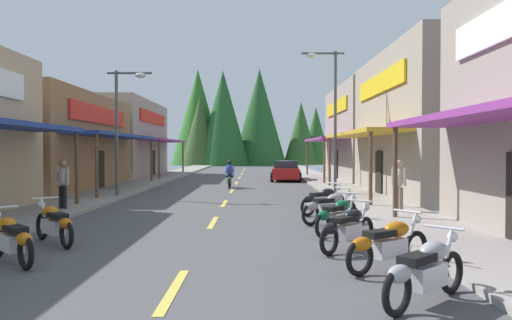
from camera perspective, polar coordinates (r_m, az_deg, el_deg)
ground at (r=26.84m, az=-2.91°, el=-3.51°), size 9.11×83.14×0.10m
sidewalk_left at (r=27.72m, az=-15.02°, el=-3.17°), size 2.52×83.14×0.12m
sidewalk_right at (r=27.19m, az=9.45°, el=-3.23°), size 2.52×83.14×0.12m
centerline_dashes at (r=28.90m, az=-2.71°, el=-3.06°), size 0.16×56.81×0.01m
storefront_left_middle at (r=28.54m, az=-24.40°, el=1.91°), size 8.58×12.45×5.11m
storefront_left_far at (r=41.38m, az=-17.65°, el=2.34°), size 9.97×12.81×6.04m
storefront_right_middle at (r=24.60m, az=21.17°, el=3.92°), size 8.13×11.52×6.71m
storefront_right_far at (r=36.41m, az=15.22°, el=3.00°), size 9.57×11.63×6.65m
streetlamp_left at (r=22.62m, az=-15.42°, el=5.15°), size 1.99×0.30×5.67m
streetlamp_right at (r=23.08m, az=8.37°, el=6.56°), size 1.99×0.30×6.72m
motorcycle_parked_right_0 at (r=7.30m, az=18.94°, el=-12.02°), size 1.64×1.52×1.04m
motorcycle_parked_right_1 at (r=9.11m, az=14.95°, el=-9.35°), size 1.81×1.31×1.04m
motorcycle_parked_right_2 at (r=10.72m, az=10.43°, el=-7.74°), size 1.49×1.67×1.04m
motorcycle_parked_right_3 at (r=12.64m, az=9.33°, el=-6.37°), size 1.45×1.71×1.04m
motorcycle_parked_right_4 at (r=14.44m, az=8.35°, el=-5.42°), size 1.82×1.30×1.04m
motorcycle_parked_right_5 at (r=16.39m, az=7.63°, el=-4.63°), size 1.71×1.44×1.04m
motorcycle_parked_left_2 at (r=10.41m, az=-26.84°, el=-8.12°), size 1.58×1.59×1.04m
motorcycle_parked_left_3 at (r=12.07m, az=-22.69°, el=-6.81°), size 1.52×1.64×1.04m
rider_cruising_lead at (r=27.55m, az=-3.29°, el=-1.92°), size 0.60×2.14×1.57m
pedestrian_by_shop at (r=18.18m, az=-21.82°, el=-2.36°), size 0.53×0.39×1.80m
pedestrian_browsing at (r=16.89m, az=16.11°, el=-2.55°), size 0.42×0.47×1.81m
parked_car_curbside at (r=34.00m, az=3.31°, el=-1.28°), size 2.29×4.41×1.40m
treeline_backdrop at (r=69.62m, az=-2.26°, el=4.49°), size 23.38×10.97×13.85m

